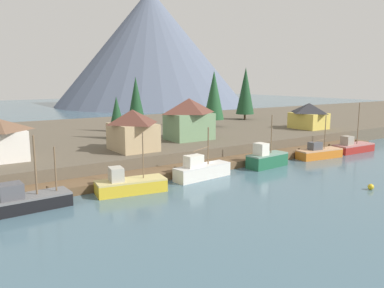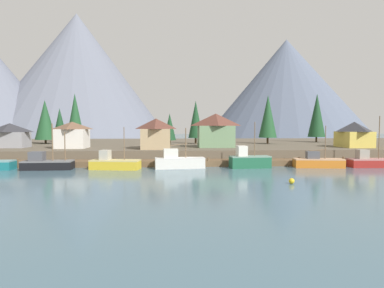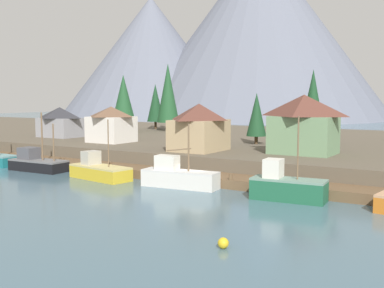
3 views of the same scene
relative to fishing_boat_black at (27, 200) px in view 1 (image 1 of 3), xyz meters
The scene contains 19 objects.
ground_plane 31.40m from the fishing_boat_black, 44.00° to the left, with size 400.00×400.00×1.00m, color #476675.
dock 22.88m from the fishing_boat_black, ahead, with size 80.00×4.00×1.60m.
shoreline_bank 40.63m from the fishing_boat_black, 56.27° to the left, with size 400.00×56.00×2.50m, color brown.
mountain_east_peak 159.37m from the fishing_boat_black, 57.22° to the left, with size 93.84×93.84×55.75m, color slate.
fishing_boat_black is the anchor object (origin of this frame).
fishing_boat_yellow 10.96m from the fishing_boat_black, ahead, with size 8.26×4.11×6.87m.
fishing_boat_white 21.42m from the fishing_boat_black, ahead, with size 8.37×3.04×6.68m.
fishing_boat_green 33.24m from the fishing_boat_black, ahead, with size 6.90×3.05×7.69m.
fishing_boat_orange 45.03m from the fishing_boat_black, ahead, with size 8.34×3.49×7.07m.
fishing_boat_red 54.56m from the fishing_boat_black, ahead, with size 8.30×3.28×8.74m.
house_green 33.67m from the fishing_boat_black, 27.19° to the left, with size 7.78×5.76×7.13m.
house_white 14.89m from the fishing_boat_black, 90.06° to the left, with size 6.09×5.75×5.38m.
house_yellow 60.57m from the fishing_boat_black, 12.88° to the left, with size 5.86×7.07×5.40m.
house_tan 21.12m from the fishing_boat_black, 33.72° to the left, with size 5.87×7.16×6.00m.
conifer_near_left 52.86m from the fishing_boat_black, 31.79° to the left, with size 4.50×4.50×12.23m.
conifer_near_right 70.31m from the fishing_boat_black, 30.15° to the left, with size 4.65×4.65×13.40m.
conifer_mid_right 31.13m from the fishing_boat_black, 49.75° to the left, with size 2.91×2.91×7.43m.
conifer_centre 39.82m from the fishing_boat_black, 47.77° to the left, with size 3.69×3.69×10.86m.
channel_buoy 38.12m from the fishing_boat_black, 23.62° to the right, with size 0.70×0.70×0.70m, color gold.
Camera 1 is at (-29.46, -41.18, 12.84)m, focal length 35.79 mm.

